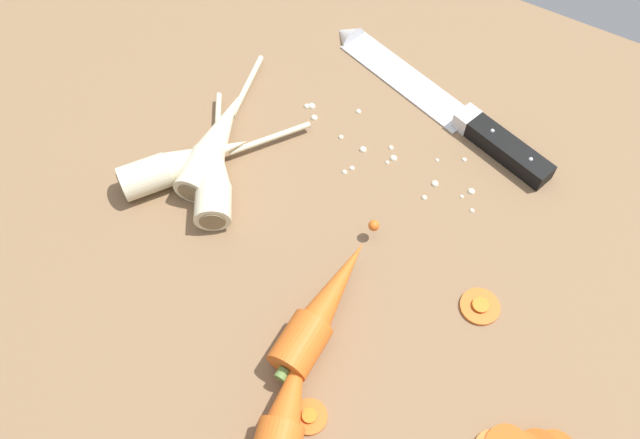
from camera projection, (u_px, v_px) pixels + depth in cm
name	position (u px, v px, depth cm)	size (l,w,h in cm)	color
ground_plane	(329.00, 223.00, 71.10)	(120.00, 90.00, 4.00)	brown
chefs_knife	(431.00, 95.00, 77.98)	(34.18, 13.34, 4.18)	silver
whole_carrot	(323.00, 308.00, 61.09)	(4.54, 19.53, 4.20)	#D6601E
whole_carrot_second	(287.00, 408.00, 55.89)	(7.57, 15.16, 4.20)	#D6601E
parsnip_front	(185.00, 163.00, 70.68)	(14.62, 20.26, 4.00)	beige
parsnip_mid_left	(215.00, 142.00, 72.28)	(8.00, 22.74, 4.00)	beige
parsnip_mid_right	(214.00, 175.00, 69.81)	(12.80, 17.11, 4.00)	beige
carrot_slice_stray_near	(480.00, 306.00, 63.09)	(4.06, 4.06, 0.70)	#D6601E
carrot_slice_stray_mid	(309.00, 416.00, 57.24)	(3.35, 3.35, 0.70)	#D6601E
mince_crumbs	(378.00, 148.00, 73.86)	(24.57, 9.57, 0.88)	silver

